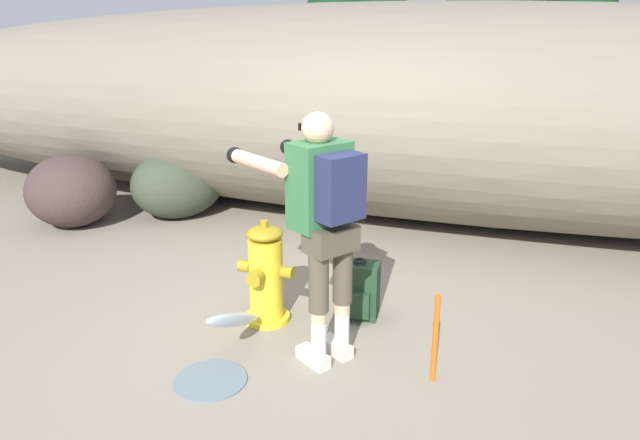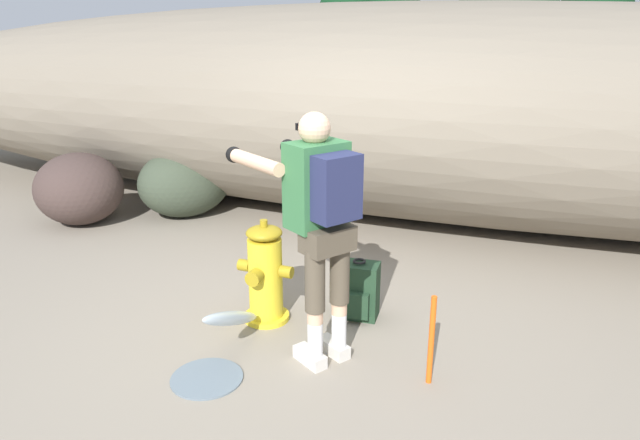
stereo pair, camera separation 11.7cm
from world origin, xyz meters
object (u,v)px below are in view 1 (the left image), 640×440
Objects in this scene: spare_backpack at (359,291)px; boulder_mid at (178,183)px; boulder_large at (71,190)px; utility_worker at (321,209)px; fire_hydrant at (266,276)px; survey_stake at (435,339)px.

boulder_mid is at bearing -127.87° from spare_backpack.
boulder_large is at bearing -145.39° from boulder_mid.
fire_hydrant is at bearing 0.27° from utility_worker.
fire_hydrant is 0.72m from spare_backpack.
boulder_large is (-3.54, 1.65, -0.65)m from utility_worker.
survey_stake is (0.77, -0.03, -0.75)m from utility_worker.
utility_worker reaches higher than boulder_mid.
survey_stake is at bearing -21.36° from boulder_large.
boulder_mid reaches higher than fire_hydrant.
boulder_mid is (0.96, 0.66, 0.00)m from boulder_large.
utility_worker is 1.07m from survey_stake.
utility_worker is at bearing -24.98° from boulder_large.
spare_backpack is 0.47× the size of boulder_large.
boulder_large is (-2.98, 1.31, 0.03)m from fire_hydrant.
boulder_large is (-3.62, 1.01, 0.19)m from spare_backpack.
utility_worker is at bearing 177.41° from survey_stake.
boulder_mid reaches higher than boulder_large.
spare_backpack is at bearing 135.56° from survey_stake.
utility_worker reaches higher than fire_hydrant.
boulder_mid reaches higher than spare_backpack.
utility_worker is 2.76× the size of survey_stake.
boulder_large is at bearing 6.40° from utility_worker.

